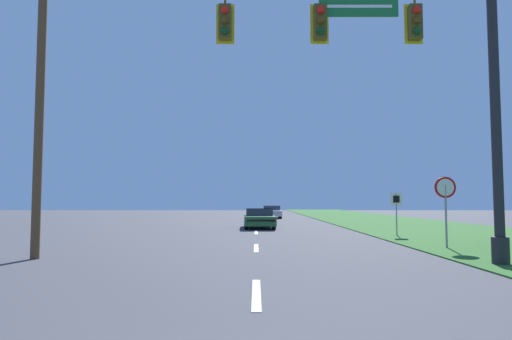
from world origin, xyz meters
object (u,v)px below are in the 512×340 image
(signal_mast, at_px, (414,74))
(route_sign_post, at_px, (396,204))
(stop_sign, at_px, (445,196))
(car_ahead, at_px, (259,218))
(utility_pole_near, at_px, (40,95))
(far_car, at_px, (272,212))

(signal_mast, xyz_separation_m, route_sign_post, (2.50, 9.89, -3.57))
(stop_sign, relative_size, route_sign_post, 1.23)
(car_ahead, bearing_deg, stop_sign, -61.88)
(car_ahead, distance_m, utility_pole_near, 17.02)
(route_sign_post, bearing_deg, utility_pole_near, -146.96)
(far_car, bearing_deg, utility_pole_near, -104.14)
(car_ahead, relative_size, route_sign_post, 2.34)
(stop_sign, xyz_separation_m, utility_pole_near, (-13.17, -2.85, 2.96))
(signal_mast, bearing_deg, car_ahead, 103.85)
(signal_mast, xyz_separation_m, stop_sign, (2.50, 4.18, -3.23))
(signal_mast, xyz_separation_m, car_ahead, (-4.05, 16.43, -4.49))
(far_car, bearing_deg, signal_mast, -85.34)
(signal_mast, distance_m, far_car, 33.40)
(car_ahead, relative_size, far_car, 1.09)
(utility_pole_near, bearing_deg, car_ahead, 66.33)
(stop_sign, relative_size, utility_pole_near, 0.27)
(far_car, bearing_deg, route_sign_post, -77.33)
(signal_mast, distance_m, route_sign_post, 10.81)
(route_sign_post, distance_m, utility_pole_near, 16.05)
(route_sign_post, relative_size, utility_pole_near, 0.22)
(far_car, height_order, utility_pole_near, utility_pole_near)
(signal_mast, distance_m, utility_pole_near, 10.75)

